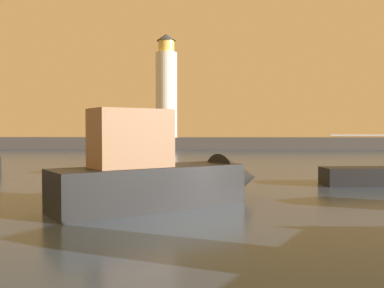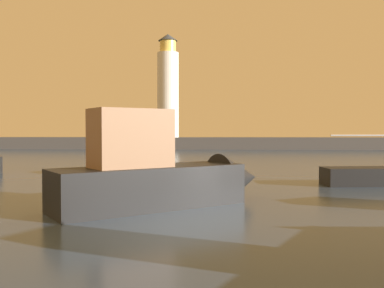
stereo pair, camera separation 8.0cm
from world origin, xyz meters
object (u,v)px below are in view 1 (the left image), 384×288
(sailboat_moored, at_px, (383,175))
(motorboat_1, at_px, (167,175))
(motorboat_4, at_px, (144,168))
(lighthouse, at_px, (166,89))

(sailboat_moored, bearing_deg, motorboat_1, -147.51)
(motorboat_4, bearing_deg, sailboat_moored, -11.62)
(lighthouse, distance_m, sailboat_moored, 48.06)
(lighthouse, bearing_deg, motorboat_4, -86.04)
(lighthouse, bearing_deg, sailboat_moored, -69.85)
(motorboat_1, xyz_separation_m, sailboat_moored, (11.02, 7.02, -0.65))
(lighthouse, xyz_separation_m, motorboat_4, (2.88, -41.57, -8.87))
(motorboat_4, bearing_deg, lighthouse, 93.96)
(motorboat_1, height_order, sailboat_moored, sailboat_moored)
(lighthouse, xyz_separation_m, motorboat_1, (5.25, -51.35, -8.29))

